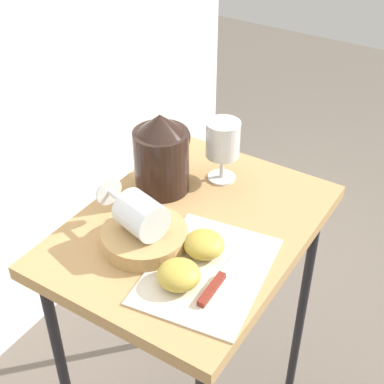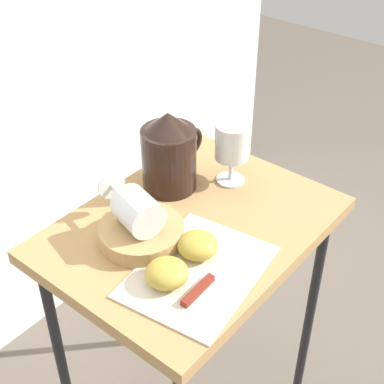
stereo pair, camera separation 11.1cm
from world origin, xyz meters
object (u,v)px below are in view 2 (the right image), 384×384
(table, at_px, (192,251))
(apple_half_left, at_px, (167,273))
(basket_tray, at_px, (141,233))
(knife, at_px, (208,280))
(wine_glass_upright, at_px, (232,145))
(pitcher, at_px, (169,157))
(wine_glass_tipped_near, at_px, (137,210))
(apple_half_right, at_px, (198,245))

(table, relative_size, apple_half_left, 9.31)
(basket_tray, xyz_separation_m, apple_half_left, (-0.06, -0.12, 0.01))
(table, distance_m, knife, 0.20)
(wine_glass_upright, xyz_separation_m, knife, (-0.29, -0.16, -0.09))
(wine_glass_upright, bearing_deg, basket_tray, 177.09)
(wine_glass_upright, relative_size, knife, 0.68)
(table, bearing_deg, pitcher, 59.64)
(pitcher, xyz_separation_m, knife, (-0.19, -0.26, -0.07))
(table, distance_m, wine_glass_upright, 0.25)
(knife, bearing_deg, pitcher, 53.83)
(wine_glass_tipped_near, distance_m, apple_half_right, 0.13)
(basket_tray, relative_size, wine_glass_upright, 1.16)
(table, xyz_separation_m, pitcher, (0.07, 0.12, 0.15))
(apple_half_left, xyz_separation_m, apple_half_right, (0.09, 0.00, 0.00))
(pitcher, relative_size, apple_half_right, 2.36)
(pitcher, height_order, apple_half_left, pitcher)
(basket_tray, bearing_deg, pitcher, 24.21)
(basket_tray, distance_m, wine_glass_upright, 0.29)
(wine_glass_upright, height_order, apple_half_right, wine_glass_upright)
(table, xyz_separation_m, apple_half_right, (-0.07, -0.07, 0.10))
(knife, bearing_deg, wine_glass_tipped_near, 87.18)
(pitcher, bearing_deg, table, -120.36)
(table, relative_size, wine_glass_upright, 5.03)
(apple_half_right, xyz_separation_m, knife, (-0.05, -0.06, -0.02))
(pitcher, bearing_deg, apple_half_right, -125.89)
(wine_glass_tipped_near, bearing_deg, basket_tray, -61.05)
(knife, bearing_deg, apple_half_right, 52.99)
(apple_half_right, bearing_deg, pitcher, 54.11)
(basket_tray, bearing_deg, apple_half_right, -72.56)
(wine_glass_upright, distance_m, knife, 0.34)
(pitcher, bearing_deg, wine_glass_tipped_near, -157.50)
(basket_tray, height_order, pitcher, pitcher)
(wine_glass_upright, height_order, apple_half_left, wine_glass_upright)
(wine_glass_tipped_near, relative_size, knife, 0.76)
(apple_half_right, bearing_deg, wine_glass_upright, 22.44)
(knife, bearing_deg, basket_tray, 86.20)
(table, distance_m, wine_glass_tipped_near, 0.19)
(wine_glass_tipped_near, bearing_deg, table, -25.03)
(pitcher, distance_m, wine_glass_upright, 0.14)
(wine_glass_upright, relative_size, apple_half_left, 1.85)
(wine_glass_upright, distance_m, wine_glass_tipped_near, 0.28)
(table, distance_m, apple_half_left, 0.20)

